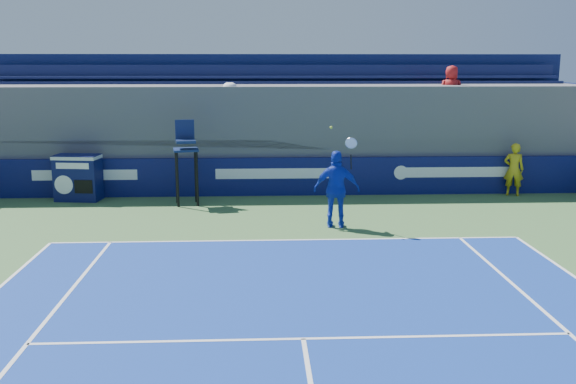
{
  "coord_description": "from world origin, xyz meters",
  "views": [
    {
      "loc": [
        -0.64,
        -2.63,
        4.13
      ],
      "look_at": [
        0.0,
        11.5,
        1.25
      ],
      "focal_mm": 40.0,
      "sensor_mm": 36.0,
      "label": 1
    }
  ],
  "objects_px": {
    "ball_person": "(514,169)",
    "match_clock": "(78,176)",
    "umpire_chair": "(186,153)",
    "tennis_player": "(337,189)"
  },
  "relations": [
    {
      "from": "ball_person",
      "to": "match_clock",
      "type": "bearing_deg",
      "value": 19.95
    },
    {
      "from": "umpire_chair",
      "to": "match_clock",
      "type": "bearing_deg",
      "value": 168.23
    },
    {
      "from": "ball_person",
      "to": "umpire_chair",
      "type": "distance_m",
      "value": 10.11
    },
    {
      "from": "match_clock",
      "to": "tennis_player",
      "type": "xyz_separation_m",
      "value": [
        7.4,
        -3.56,
        0.25
      ]
    },
    {
      "from": "match_clock",
      "to": "tennis_player",
      "type": "height_order",
      "value": "tennis_player"
    },
    {
      "from": "match_clock",
      "to": "tennis_player",
      "type": "bearing_deg",
      "value": -25.72
    },
    {
      "from": "ball_person",
      "to": "match_clock",
      "type": "relative_size",
      "value": 1.18
    },
    {
      "from": "umpire_chair",
      "to": "ball_person",
      "type": "bearing_deg",
      "value": 4.57
    },
    {
      "from": "match_clock",
      "to": "umpire_chair",
      "type": "xyz_separation_m",
      "value": [
        3.33,
        -0.69,
        0.79
      ]
    },
    {
      "from": "ball_person",
      "to": "match_clock",
      "type": "xyz_separation_m",
      "value": [
        -13.39,
        -0.11,
        -0.1
      ]
    }
  ]
}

